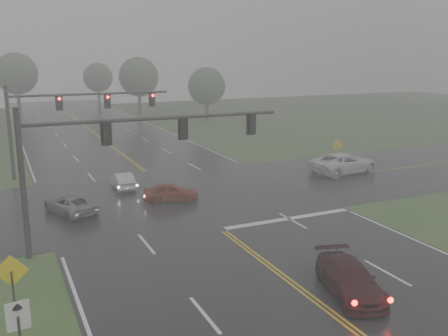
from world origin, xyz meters
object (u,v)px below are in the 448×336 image
car_grey (71,213)px  signal_gantry_far (62,112)px  sedan_maroon (349,294)px  sedan_red (171,202)px  signal_gantry_near (111,147)px  sedan_silver (123,189)px  pickup_white (344,173)px

car_grey → signal_gantry_far: 11.92m
sedan_maroon → sedan_red: bearing=114.7°
sedan_maroon → signal_gantry_near: size_ratio=0.33×
car_grey → sedan_silver: bearing=-153.4°
sedan_red → signal_gantry_far: (-5.41, 10.82, 5.21)m
sedan_silver → car_grey: 6.22m
sedan_red → sedan_silver: 5.12m
car_grey → pickup_white: bearing=165.2°
pickup_white → sedan_silver: bearing=73.7°
signal_gantry_far → sedan_silver: bearing=-62.6°
signal_gantry_near → car_grey: bearing=102.6°
signal_gantry_far → sedan_maroon: bearing=-73.5°
pickup_white → signal_gantry_far: (-21.25, 8.99, 5.21)m
sedan_silver → signal_gantry_far: 8.72m
sedan_maroon → signal_gantry_near: bearing=144.2°
sedan_silver → signal_gantry_near: bearing=75.4°
sedan_silver → signal_gantry_near: signal_gantry_near is taller
sedan_red → car_grey: 6.54m
sedan_red → sedan_maroon: bearing=-154.4°
sedan_maroon → sedan_silver: (-4.65, 20.37, 0.00)m
sedan_silver → signal_gantry_far: bearing=-62.0°
sedan_maroon → sedan_red: size_ratio=1.23×
sedan_maroon → pickup_white: size_ratio=0.74×
sedan_red → sedan_silver: bearing=42.2°
sedan_maroon → car_grey: sedan_maroon is taller
signal_gantry_far → sedan_red: bearing=-63.4°
car_grey → signal_gantry_far: bearing=-115.2°
sedan_red → car_grey: (-6.54, 0.16, 0.00)m
car_grey → pickup_white: size_ratio=0.71×
pickup_white → signal_gantry_near: (-20.97, -7.99, 5.20)m
sedan_silver → signal_gantry_near: 12.32m
sedan_silver → pickup_white: 18.25m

